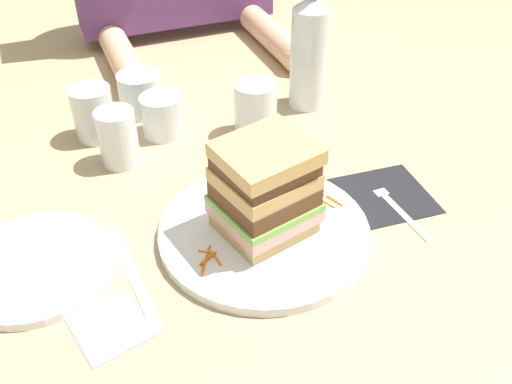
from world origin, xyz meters
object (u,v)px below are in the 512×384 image
(empty_tumbler_2, at_px, (118,138))
(empty_tumbler_3, at_px, (93,113))
(water_bottle, at_px, (309,51))
(juice_glass, at_px, (256,112))
(empty_tumbler_0, at_px, (140,94))
(napkin_dark, at_px, (384,195))
(fork, at_px, (393,202))
(knife, at_px, (135,279))
(side_plate, at_px, (36,265))
(sandwich, at_px, (265,189))
(empty_tumbler_1, at_px, (162,115))
(main_plate, at_px, (264,231))
(napkin_pink, at_px, (110,326))

(empty_tumbler_2, distance_m, empty_tumbler_3, 0.10)
(water_bottle, bearing_deg, juice_glass, -155.34)
(empty_tumbler_3, bearing_deg, empty_tumbler_0, 30.84)
(napkin_dark, distance_m, empty_tumbler_3, 0.50)
(fork, bearing_deg, knife, -179.45)
(side_plate, bearing_deg, water_bottle, 26.57)
(sandwich, bearing_deg, empty_tumbler_1, 100.71)
(juice_glass, xyz_separation_m, empty_tumbler_2, (-0.24, 0.00, 0.01))
(main_plate, height_order, fork, main_plate)
(main_plate, relative_size, sandwich, 2.06)
(juice_glass, distance_m, water_bottle, 0.16)
(empty_tumbler_0, bearing_deg, empty_tumbler_2, -115.14)
(fork, xyz_separation_m, water_bottle, (0.02, 0.32, 0.10))
(napkin_dark, relative_size, fork, 0.80)
(juice_glass, height_order, empty_tumbler_2, juice_glass)
(main_plate, xyz_separation_m, empty_tumbler_3, (-0.17, 0.35, 0.04))
(empty_tumbler_3, distance_m, napkin_pink, 0.43)
(main_plate, bearing_deg, knife, -175.52)
(empty_tumbler_0, bearing_deg, fork, -55.98)
(knife, relative_size, side_plate, 0.99)
(napkin_dark, distance_m, fork, 0.02)
(main_plate, distance_m, empty_tumbler_3, 0.39)
(empty_tumbler_2, xyz_separation_m, empty_tumbler_3, (-0.02, 0.09, -0.00))
(napkin_dark, height_order, side_plate, side_plate)
(juice_glass, xyz_separation_m, napkin_pink, (-0.32, -0.33, -0.04))
(napkin_dark, distance_m, empty_tumbler_1, 0.40)
(napkin_dark, height_order, empty_tumbler_2, empty_tumbler_2)
(napkin_dark, bearing_deg, fork, -88.68)
(napkin_dark, distance_m, empty_tumbler_2, 0.43)
(main_plate, bearing_deg, napkin_pink, -161.50)
(water_bottle, bearing_deg, empty_tumbler_0, 162.88)
(fork, xyz_separation_m, napkin_pink, (-0.43, -0.07, -0.00))
(sandwich, bearing_deg, knife, -175.67)
(water_bottle, height_order, napkin_pink, water_bottle)
(empty_tumbler_2, bearing_deg, napkin_dark, -34.75)
(side_plate, bearing_deg, juice_glass, 27.19)
(juice_glass, height_order, napkin_pink, juice_glass)
(water_bottle, bearing_deg, sandwich, -125.15)
(empty_tumbler_2, xyz_separation_m, napkin_pink, (-0.08, -0.33, -0.05))
(sandwich, bearing_deg, fork, -2.89)
(knife, xyz_separation_m, empty_tumbler_1, (0.13, 0.33, 0.03))
(main_plate, relative_size, empty_tumbler_2, 3.10)
(napkin_dark, height_order, empty_tumbler_1, empty_tumbler_1)
(knife, distance_m, water_bottle, 0.53)
(juice_glass, xyz_separation_m, empty_tumbler_3, (-0.26, 0.09, 0.00))
(water_bottle, bearing_deg, main_plate, -125.23)
(napkin_dark, bearing_deg, main_plate, -176.72)
(napkin_dark, bearing_deg, empty_tumbler_2, 145.25)
(empty_tumbler_0, bearing_deg, main_plate, -79.32)
(juice_glass, xyz_separation_m, empty_tumbler_1, (-0.15, 0.06, -0.01))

